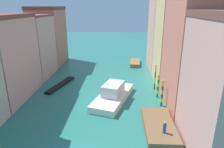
# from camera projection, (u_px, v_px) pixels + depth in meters

# --- Properties ---
(ground_plane) EXTENTS (154.00, 154.00, 0.00)m
(ground_plane) POSITION_uv_depth(u_px,v_px,m) (101.00, 77.00, 41.57)
(ground_plane) COLOR #28756B
(building_left_1) EXTENTS (6.95, 11.66, 12.92)m
(building_left_1) POSITION_uv_depth(u_px,v_px,m) (3.00, 58.00, 30.60)
(building_left_1) COLOR tan
(building_left_1) RESTS_ON ground
(building_left_2) EXTENTS (6.95, 9.80, 12.44)m
(building_left_2) POSITION_uv_depth(u_px,v_px,m) (32.00, 46.00, 40.88)
(building_left_2) COLOR tan
(building_left_2) RESTS_ON ground
(building_left_3) EXTENTS (6.95, 9.92, 13.94)m
(building_left_3) POSITION_uv_depth(u_px,v_px,m) (48.00, 36.00, 49.98)
(building_left_3) COLOR #C6705B
(building_left_3) RESTS_ON ground
(building_right_1) EXTENTS (6.95, 10.40, 21.56)m
(building_right_1) POSITION_uv_depth(u_px,v_px,m) (198.00, 31.00, 26.54)
(building_right_1) COLOR #C6705B
(building_right_1) RESTS_ON ground
(building_right_2) EXTENTS (6.95, 8.53, 15.81)m
(building_right_2) POSITION_uv_depth(u_px,v_px,m) (176.00, 41.00, 36.74)
(building_right_2) COLOR #DBB77A
(building_right_2) RESTS_ON ground
(building_right_3) EXTENTS (6.95, 9.58, 16.41)m
(building_right_3) POSITION_uv_depth(u_px,v_px,m) (166.00, 33.00, 45.33)
(building_right_3) COLOR tan
(building_right_3) RESTS_ON ground
(waterfront_dock) EXTENTS (3.54, 7.85, 0.77)m
(waterfront_dock) POSITION_uv_depth(u_px,v_px,m) (159.00, 126.00, 24.01)
(waterfront_dock) COLOR brown
(waterfront_dock) RESTS_ON ground
(person_on_dock) EXTENTS (0.36, 0.36, 1.40)m
(person_on_dock) POSITION_uv_depth(u_px,v_px,m) (165.00, 128.00, 21.85)
(person_on_dock) COLOR #234C93
(person_on_dock) RESTS_ON waterfront_dock
(mooring_pole_0) EXTENTS (0.35, 0.35, 4.09)m
(mooring_pole_0) POSITION_uv_depth(u_px,v_px,m) (162.00, 93.00, 29.02)
(mooring_pole_0) COLOR #197247
(mooring_pole_0) RESTS_ON ground
(mooring_pole_1) EXTENTS (0.32, 0.32, 3.85)m
(mooring_pole_1) POSITION_uv_depth(u_px,v_px,m) (158.00, 86.00, 31.91)
(mooring_pole_1) COLOR #197247
(mooring_pole_1) RESTS_ON ground
(mooring_pole_2) EXTENTS (0.27, 0.27, 4.57)m
(mooring_pole_2) POSITION_uv_depth(u_px,v_px,m) (155.00, 77.00, 34.87)
(mooring_pole_2) COLOR #197247
(mooring_pole_2) RESTS_ON ground
(vaporetto_white) EXTENTS (6.80, 11.11, 2.74)m
(vaporetto_white) POSITION_uv_depth(u_px,v_px,m) (113.00, 94.00, 31.23)
(vaporetto_white) COLOR white
(vaporetto_white) RESTS_ON ground
(gondola_black) EXTENTS (3.40, 8.44, 0.37)m
(gondola_black) POSITION_uv_depth(u_px,v_px,m) (61.00, 85.00, 37.15)
(gondola_black) COLOR black
(gondola_black) RESTS_ON ground
(motorboat_0) EXTENTS (2.79, 6.51, 0.85)m
(motorboat_0) POSITION_uv_depth(u_px,v_px,m) (135.00, 63.00, 50.71)
(motorboat_0) COLOR olive
(motorboat_0) RESTS_ON ground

